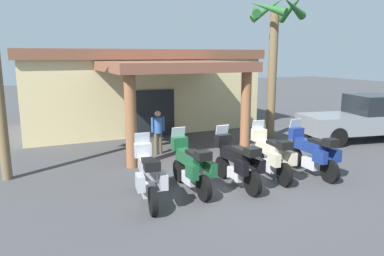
% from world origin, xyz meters
% --- Properties ---
extents(ground_plane, '(80.00, 80.00, 0.00)m').
position_xyz_m(ground_plane, '(0.00, 0.00, 0.00)').
color(ground_plane, '#424244').
extents(motel_building, '(11.37, 10.26, 3.86)m').
position_xyz_m(motel_building, '(0.01, 9.22, 1.99)').
color(motel_building, beige).
rests_on(motel_building, ground_plane).
extents(motorcycle_silver, '(0.83, 2.20, 1.61)m').
position_xyz_m(motorcycle_silver, '(-2.60, -0.47, 0.70)').
color(motorcycle_silver, black).
rests_on(motorcycle_silver, ground_plane).
extents(motorcycle_green, '(0.71, 2.21, 1.61)m').
position_xyz_m(motorcycle_green, '(-1.30, -0.20, 0.70)').
color(motorcycle_green, black).
rests_on(motorcycle_green, ground_plane).
extents(motorcycle_black, '(0.71, 2.21, 1.61)m').
position_xyz_m(motorcycle_black, '(0.00, -0.42, 0.70)').
color(motorcycle_black, black).
rests_on(motorcycle_black, ground_plane).
extents(motorcycle_cream, '(0.75, 2.21, 1.61)m').
position_xyz_m(motorcycle_cream, '(1.30, -0.20, 0.70)').
color(motorcycle_cream, black).
rests_on(motorcycle_cream, ground_plane).
extents(motorcycle_blue, '(0.71, 2.21, 1.61)m').
position_xyz_m(motorcycle_blue, '(2.60, -0.50, 0.70)').
color(motorcycle_blue, black).
rests_on(motorcycle_blue, ground_plane).
extents(pedestrian, '(0.53, 0.32, 1.62)m').
position_xyz_m(pedestrian, '(-0.87, 3.71, 0.93)').
color(pedestrian, brown).
rests_on(pedestrian, ground_plane).
extents(pickup_truck_gray, '(5.47, 2.86, 1.95)m').
position_xyz_m(pickup_truck_gray, '(7.88, 2.19, 0.94)').
color(pickup_truck_gray, black).
rests_on(pickup_truck_gray, ground_plane).
extents(palm_tree_near_portico, '(2.51, 2.53, 6.23)m').
position_xyz_m(palm_tree_near_portico, '(4.67, 4.42, 4.36)').
color(palm_tree_near_portico, brown).
rests_on(palm_tree_near_portico, ground_plane).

